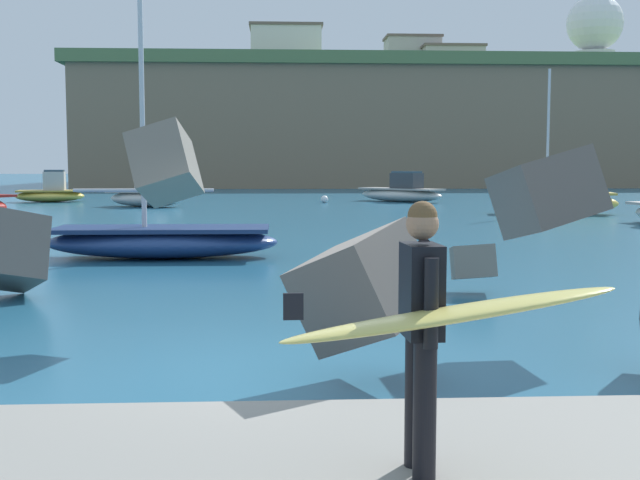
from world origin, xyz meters
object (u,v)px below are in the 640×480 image
at_px(surfer_with_board, 430,319).
at_px(boat_near_right, 51,192).
at_px(boat_near_left, 147,196).
at_px(boat_mid_centre, 402,192).
at_px(mooring_buoy_middle, 324,199).
at_px(mooring_buoy_outer, 517,202).
at_px(station_building_east, 286,46).
at_px(radar_dome, 595,32).
at_px(station_building_west, 451,63).
at_px(boat_far_right, 162,239).
at_px(boat_far_centre, 556,202).
at_px(station_building_central, 412,59).

distance_m(surfer_with_board, boat_near_right, 47.25).
relative_size(boat_near_left, boat_mid_centre, 0.82).
bearing_deg(surfer_with_board, mooring_buoy_middle, 87.57).
bearing_deg(mooring_buoy_outer, boat_near_left, 179.95).
bearing_deg(boat_near_right, boat_near_left, -42.13).
bearing_deg(surfer_with_board, station_building_east, 89.98).
bearing_deg(boat_mid_centre, mooring_buoy_middle, -164.96).
height_order(boat_near_right, mooring_buoy_outer, boat_near_right).
relative_size(radar_dome, station_building_east, 1.32).
height_order(radar_dome, station_building_west, radar_dome).
height_order(boat_far_right, radar_dome, radar_dome).
distance_m(boat_near_right, boat_mid_centre, 21.31).
distance_m(radar_dome, station_building_west, 18.21).
height_order(boat_near_right, station_building_west, station_building_west).
relative_size(boat_far_centre, station_building_east, 0.84).
relative_size(mooring_buoy_middle, station_building_east, 0.06).
xyz_separation_m(boat_far_centre, radar_dome, (26.68, 63.88, 18.09)).
bearing_deg(mooring_buoy_outer, surfer_with_board, -107.47).
bearing_deg(boat_far_centre, boat_near_left, 159.23).
height_order(boat_mid_centre, station_building_west, station_building_west).
bearing_deg(mooring_buoy_outer, radar_dome, 65.09).
distance_m(surfer_with_board, station_building_central, 100.55).
bearing_deg(station_building_west, boat_far_centre, -97.85).
bearing_deg(station_building_east, station_building_central, 42.23).
bearing_deg(boat_near_left, boat_far_right, -80.13).
relative_size(station_building_west, station_building_east, 0.98).
bearing_deg(surfer_with_board, station_building_central, 80.66).
height_order(boat_near_left, station_building_east, station_building_east).
bearing_deg(station_building_central, boat_far_right, -103.41).
relative_size(boat_near_right, radar_dome, 0.42).
distance_m(boat_far_right, station_building_west, 85.79).
height_order(boat_mid_centre, boat_far_right, boat_far_right).
bearing_deg(boat_far_right, mooring_buoy_outer, 56.51).
bearing_deg(boat_near_right, boat_mid_centre, -2.59).
height_order(surfer_with_board, boat_near_right, surfer_with_board).
bearing_deg(mooring_buoy_middle, boat_near_right, 172.25).
height_order(surfer_with_board, mooring_buoy_middle, surfer_with_board).
xyz_separation_m(boat_near_left, station_building_central, (24.12, 59.41, 15.02)).
relative_size(boat_near_right, station_building_central, 0.61).
height_order(mooring_buoy_outer, station_building_east, station_building_east).
bearing_deg(boat_far_right, station_building_west, 73.26).
xyz_separation_m(boat_near_right, boat_far_centre, (26.44, -13.57, -0.03)).
height_order(station_building_west, station_building_east, station_building_east).
bearing_deg(station_building_central, boat_near_right, -120.07).
distance_m(surfer_with_board, radar_dome, 104.13).
xyz_separation_m(boat_near_right, station_building_central, (30.87, 53.30, 15.04)).
height_order(surfer_with_board, boat_near_left, surfer_with_board).
distance_m(boat_near_left, boat_near_right, 9.10).
bearing_deg(radar_dome, boat_far_right, -117.63).
distance_m(boat_mid_centre, boat_far_centre, 13.62).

